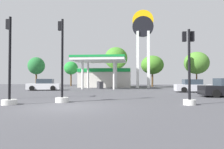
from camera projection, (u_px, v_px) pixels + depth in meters
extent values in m
plane|color=#47474C|center=(67.00, 107.00, 10.48)|extent=(90.00, 90.00, 0.00)
cube|color=beige|center=(106.00, 78.00, 36.85)|extent=(9.07, 5.67, 3.33)
cube|color=#148C38|center=(103.00, 70.00, 34.01)|extent=(9.07, 0.12, 0.60)
cube|color=white|center=(100.00, 60.00, 30.49)|extent=(7.55, 6.63, 0.35)
cube|color=#148C38|center=(100.00, 58.00, 30.50)|extent=(7.65, 6.73, 0.30)
cylinder|color=silver|center=(83.00, 75.00, 28.84)|extent=(0.32, 0.32, 4.12)
cylinder|color=silver|center=(114.00, 75.00, 28.40)|extent=(0.32, 0.32, 4.12)
cylinder|color=silver|center=(88.00, 75.00, 32.47)|extent=(0.32, 0.32, 4.12)
cylinder|color=silver|center=(116.00, 75.00, 32.03)|extent=(0.32, 0.32, 4.12)
cube|color=#4C4C51|center=(100.00, 85.00, 30.40)|extent=(0.90, 0.60, 1.10)
cube|color=white|center=(138.00, 60.00, 32.64)|extent=(0.40, 0.56, 9.23)
cube|color=white|center=(148.00, 60.00, 32.48)|extent=(0.40, 0.56, 9.23)
cylinder|color=black|center=(143.00, 27.00, 32.68)|extent=(3.40, 0.22, 3.40)
cylinder|color=#F2B20C|center=(143.00, 20.00, 32.73)|extent=(3.40, 0.22, 3.40)
cube|color=white|center=(143.00, 23.00, 32.75)|extent=(3.13, 0.08, 0.61)
cylinder|color=black|center=(203.00, 89.00, 23.07)|extent=(0.61, 0.21, 0.61)
cylinder|color=black|center=(208.00, 90.00, 21.45)|extent=(0.61, 0.21, 0.61)
cylinder|color=black|center=(180.00, 89.00, 23.31)|extent=(0.61, 0.21, 0.61)
cylinder|color=black|center=(184.00, 90.00, 21.69)|extent=(0.61, 0.21, 0.61)
cube|color=#B2B2BA|center=(194.00, 88.00, 22.38)|extent=(3.99, 1.67, 0.72)
cube|color=#2D3842|center=(192.00, 82.00, 22.41)|extent=(1.90, 1.48, 0.61)
cube|color=black|center=(212.00, 89.00, 22.19)|extent=(0.11, 1.59, 0.23)
cylinder|color=black|center=(216.00, 94.00, 15.68)|extent=(0.65, 0.25, 0.65)
cylinder|color=black|center=(207.00, 92.00, 17.41)|extent=(0.65, 0.25, 0.65)
cube|color=black|center=(202.00, 92.00, 16.59)|extent=(0.19, 1.69, 0.24)
cylinder|color=black|center=(32.00, 88.00, 25.17)|extent=(0.66, 0.33, 0.63)
cylinder|color=black|center=(36.00, 88.00, 26.85)|extent=(0.66, 0.33, 0.63)
cylinder|color=black|center=(53.00, 88.00, 25.42)|extent=(0.66, 0.33, 0.63)
cylinder|color=black|center=(55.00, 88.00, 27.10)|extent=(0.66, 0.33, 0.63)
cube|color=silver|center=(44.00, 86.00, 26.14)|extent=(4.38, 2.50, 0.75)
cube|color=#2D3842|center=(45.00, 81.00, 26.17)|extent=(2.22, 1.89, 0.63)
cube|color=black|center=(28.00, 87.00, 25.94)|extent=(0.44, 1.63, 0.24)
cylinder|color=silver|center=(190.00, 102.00, 11.33)|extent=(0.69, 0.69, 0.30)
cylinder|color=black|center=(189.00, 64.00, 11.38)|extent=(0.14, 0.14, 3.99)
cube|color=black|center=(184.00, 37.00, 11.60)|extent=(0.21, 0.20, 0.57)
sphere|color=red|center=(184.00, 34.00, 11.72)|extent=(0.15, 0.15, 0.15)
sphere|color=#D89E0C|center=(184.00, 37.00, 11.72)|extent=(0.15, 0.15, 0.15)
sphere|color=green|center=(184.00, 40.00, 11.71)|extent=(0.15, 0.15, 0.15)
cube|color=black|center=(192.00, 36.00, 11.55)|extent=(0.21, 0.20, 0.57)
sphere|color=red|center=(191.00, 34.00, 11.68)|extent=(0.15, 0.15, 0.15)
sphere|color=#D89E0C|center=(191.00, 37.00, 11.68)|extent=(0.15, 0.15, 0.15)
sphere|color=green|center=(192.00, 40.00, 11.67)|extent=(0.15, 0.15, 0.15)
cylinder|color=silver|center=(62.00, 100.00, 12.58)|extent=(0.82, 0.82, 0.31)
cylinder|color=black|center=(62.00, 58.00, 12.64)|extent=(0.14, 0.14, 4.92)
cube|color=black|center=(60.00, 26.00, 12.87)|extent=(0.21, 0.20, 0.57)
sphere|color=red|center=(61.00, 24.00, 12.99)|extent=(0.15, 0.15, 0.15)
sphere|color=#D89E0C|center=(61.00, 26.00, 12.99)|extent=(0.15, 0.15, 0.15)
sphere|color=green|center=(61.00, 29.00, 12.98)|extent=(0.15, 0.15, 0.15)
cylinder|color=silver|center=(9.00, 102.00, 11.43)|extent=(0.84, 0.84, 0.29)
cylinder|color=black|center=(10.00, 58.00, 11.48)|extent=(0.14, 0.14, 4.73)
cube|color=black|center=(8.00, 24.00, 11.71)|extent=(0.21, 0.20, 0.57)
sphere|color=red|center=(10.00, 22.00, 11.84)|extent=(0.15, 0.15, 0.15)
sphere|color=#D89E0C|center=(10.00, 25.00, 11.83)|extent=(0.15, 0.15, 0.15)
sphere|color=green|center=(10.00, 28.00, 11.83)|extent=(0.15, 0.15, 0.15)
cylinder|color=brown|center=(36.00, 79.00, 40.37)|extent=(0.32, 0.32, 2.89)
ellipsoid|color=#256B33|center=(36.00, 66.00, 40.43)|extent=(3.32, 3.32, 3.44)
cylinder|color=brown|center=(71.00, 80.00, 41.48)|extent=(0.31, 0.31, 2.69)
ellipsoid|color=#258A33|center=(71.00, 68.00, 41.54)|extent=(2.83, 2.83, 2.68)
cylinder|color=brown|center=(116.00, 76.00, 39.89)|extent=(0.30, 0.30, 3.94)
ellipsoid|color=#428129|center=(116.00, 58.00, 39.97)|extent=(4.51, 4.51, 4.31)
cylinder|color=brown|center=(152.00, 80.00, 38.26)|extent=(0.34, 0.34, 2.56)
ellipsoid|color=#3D7723|center=(152.00, 65.00, 38.33)|extent=(4.28, 4.28, 3.56)
cylinder|color=brown|center=(197.00, 79.00, 38.05)|extent=(0.26, 0.26, 2.80)
ellipsoid|color=#477D2B|center=(196.00, 63.00, 38.12)|extent=(4.58, 4.58, 4.21)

